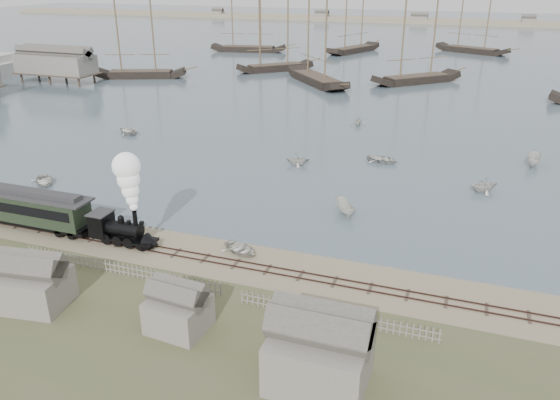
% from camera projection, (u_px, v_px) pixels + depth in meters
% --- Properties ---
extents(ground, '(600.00, 600.00, 0.00)m').
position_uv_depth(ground, '(225.00, 250.00, 50.58)').
color(ground, tan).
rests_on(ground, ground).
extents(harbor_water, '(600.00, 336.00, 0.06)m').
position_uv_depth(harbor_water, '(422.00, 42.00, 198.18)').
color(harbor_water, '#42525F').
rests_on(harbor_water, ground).
extents(rail_track, '(120.00, 1.80, 0.16)m').
position_uv_depth(rail_track, '(215.00, 260.00, 48.83)').
color(rail_track, '#3A2520').
rests_on(rail_track, ground).
extents(picket_fence_west, '(19.00, 0.10, 1.20)m').
position_uv_depth(picket_fence_west, '(121.00, 275.00, 46.51)').
color(picket_fence_west, slate).
rests_on(picket_fence_west, ground).
extents(picket_fence_east, '(15.00, 0.10, 1.20)m').
position_uv_depth(picket_fence_east, '(336.00, 323.00, 40.22)').
color(picket_fence_east, slate).
rests_on(picket_fence_east, ground).
extents(shed_left, '(5.00, 4.00, 4.10)m').
position_uv_depth(shed_left, '(37.00, 305.00, 42.38)').
color(shed_left, slate).
rests_on(shed_left, ground).
extents(shed_mid, '(4.00, 3.50, 3.60)m').
position_uv_depth(shed_mid, '(180.00, 329.00, 39.55)').
color(shed_mid, slate).
rests_on(shed_mid, ground).
extents(shed_right, '(6.00, 5.00, 5.10)m').
position_uv_depth(shed_right, '(318.00, 382.00, 34.42)').
color(shed_right, slate).
rests_on(shed_right, ground).
extents(far_spit, '(500.00, 20.00, 1.80)m').
position_uv_depth(far_spit, '(440.00, 23.00, 267.66)').
color(far_spit, tan).
rests_on(far_spit, ground).
extents(locomotive, '(7.00, 2.61, 8.73)m').
position_uv_depth(locomotive, '(127.00, 206.00, 49.95)').
color(locomotive, black).
rests_on(locomotive, ground).
extents(passenger_coach, '(14.93, 2.88, 3.63)m').
position_uv_depth(passenger_coach, '(25.00, 206.00, 54.37)').
color(passenger_coach, black).
rests_on(passenger_coach, ground).
extents(beached_dinghy, '(4.04, 4.53, 0.77)m').
position_uv_depth(beached_dinghy, '(241.00, 249.00, 50.04)').
color(beached_dinghy, silver).
rests_on(beached_dinghy, ground).
extents(rowboat_0, '(4.94, 4.93, 0.84)m').
position_uv_depth(rowboat_0, '(44.00, 181.00, 65.95)').
color(rowboat_0, silver).
rests_on(rowboat_0, harbor_water).
extents(rowboat_1, '(3.33, 3.65, 1.65)m').
position_uv_depth(rowboat_1, '(298.00, 159.00, 72.30)').
color(rowboat_1, silver).
rests_on(rowboat_1, harbor_water).
extents(rowboat_2, '(3.92, 3.31, 1.46)m').
position_uv_depth(rowboat_2, '(344.00, 208.00, 57.70)').
color(rowboat_2, silver).
rests_on(rowboat_2, harbor_water).
extents(rowboat_3, '(3.56, 4.58, 0.87)m').
position_uv_depth(rowboat_3, '(382.00, 159.00, 73.48)').
color(rowboat_3, silver).
rests_on(rowboat_3, harbor_water).
extents(rowboat_4, '(4.37, 4.52, 1.82)m').
position_uv_depth(rowboat_4, '(484.00, 184.00, 63.51)').
color(rowboat_4, silver).
rests_on(rowboat_4, harbor_water).
extents(rowboat_5, '(4.29, 2.12, 1.59)m').
position_uv_depth(rowboat_5, '(534.00, 160.00, 72.08)').
color(rowboat_5, silver).
rests_on(rowboat_5, harbor_water).
extents(rowboat_6, '(4.93, 5.36, 0.91)m').
position_uv_depth(rowboat_6, '(128.00, 130.00, 86.62)').
color(rowboat_6, silver).
rests_on(rowboat_6, harbor_water).
extents(rowboat_7, '(3.27, 2.96, 1.51)m').
position_uv_depth(rowboat_7, '(358.00, 121.00, 91.03)').
color(rowboat_7, silver).
rests_on(rowboat_7, harbor_water).
extents(schooner_0, '(21.56, 12.44, 20.00)m').
position_uv_depth(schooner_0, '(137.00, 35.00, 127.61)').
color(schooner_0, black).
rests_on(schooner_0, harbor_water).
extents(schooner_1, '(17.78, 16.99, 20.00)m').
position_uv_depth(schooner_1, '(275.00, 31.00, 136.49)').
color(schooner_1, black).
rests_on(schooner_1, harbor_water).
extents(schooner_2, '(20.16, 22.38, 20.00)m').
position_uv_depth(schooner_2, '(318.00, 38.00, 121.20)').
color(schooner_2, black).
rests_on(schooner_2, harbor_water).
extents(schooner_3, '(19.53, 19.25, 20.00)m').
position_uv_depth(schooner_3, '(421.00, 38.00, 121.59)').
color(schooner_3, black).
rests_on(schooner_3, harbor_water).
extents(schooner_6, '(24.14, 9.68, 20.00)m').
position_uv_depth(schooner_6, '(248.00, 19.00, 169.69)').
color(schooner_6, black).
rests_on(schooner_6, harbor_water).
extents(schooner_7, '(13.67, 23.10, 20.00)m').
position_uv_depth(schooner_7, '(355.00, 19.00, 168.16)').
color(schooner_7, black).
rests_on(schooner_7, harbor_water).
extents(schooner_8, '(23.13, 14.62, 20.00)m').
position_uv_depth(schooner_8, '(476.00, 19.00, 167.22)').
color(schooner_8, black).
rests_on(schooner_8, harbor_water).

